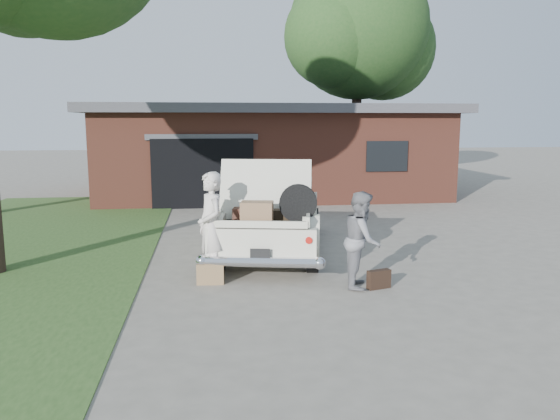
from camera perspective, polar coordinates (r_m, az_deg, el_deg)
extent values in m
plane|color=gray|center=(9.84, 0.45, -6.90)|extent=(90.00, 90.00, 0.00)
cube|color=#2D4C1E|center=(13.34, -25.65, -3.46)|extent=(6.00, 16.00, 0.02)
cube|color=brown|center=(21.02, -1.13, 5.90)|extent=(12.00, 7.00, 3.00)
cube|color=#4C4C51|center=(20.99, -1.15, 10.40)|extent=(12.80, 7.80, 0.30)
cube|color=black|center=(17.49, -8.06, 3.81)|extent=(3.20, 0.30, 2.20)
cube|color=#4C4C51|center=(17.35, -8.15, 7.57)|extent=(3.50, 0.12, 0.18)
cube|color=black|center=(18.32, 11.10, 5.54)|extent=(1.40, 0.08, 1.00)
cylinder|color=#38281E|center=(25.41, 7.97, 9.15)|extent=(0.44, 0.44, 5.44)
sphere|color=#304F20|center=(25.73, 8.18, 18.28)|extent=(6.24, 6.24, 6.24)
sphere|color=#304F20|center=(26.61, 10.81, 16.22)|extent=(4.68, 4.68, 4.68)
sphere|color=#304F20|center=(24.61, 5.73, 17.60)|extent=(4.37, 4.37, 4.37)
cube|color=beige|center=(11.64, -0.80, -1.22)|extent=(2.82, 5.24, 0.65)
cube|color=#B7B6A1|center=(11.84, -0.69, 1.76)|extent=(2.00, 2.27, 0.52)
cube|color=black|center=(12.78, -0.35, 2.23)|extent=(1.53, 0.38, 0.44)
cube|color=black|center=(10.91, -1.08, 1.01)|extent=(1.53, 0.38, 0.44)
cylinder|color=black|center=(10.17, -6.50, -4.51)|extent=(0.34, 0.69, 0.66)
cylinder|color=black|center=(10.01, 3.42, -4.69)|extent=(0.34, 0.69, 0.66)
cylinder|color=black|center=(13.43, -3.92, -1.09)|extent=(0.34, 0.69, 0.66)
cylinder|color=black|center=(13.31, 3.55, -1.18)|extent=(0.34, 0.69, 0.66)
cylinder|color=silver|center=(9.22, -2.08, -5.45)|extent=(2.03, 0.57, 0.18)
cylinder|color=#A5140F|center=(9.32, -7.04, -2.97)|extent=(0.14, 0.12, 0.12)
cylinder|color=#A5140F|center=(9.15, 3.04, -3.14)|extent=(0.14, 0.12, 0.12)
cube|color=black|center=(9.17, -2.10, -4.58)|extent=(0.34, 0.09, 0.17)
cube|color=black|center=(9.73, -1.71, -1.26)|extent=(1.72, 1.37, 0.04)
cube|color=beige|center=(9.82, -6.33, -0.62)|extent=(0.27, 1.08, 0.18)
cube|color=beige|center=(9.66, 2.99, -0.73)|extent=(0.27, 1.08, 0.18)
cube|color=beige|center=(9.18, -2.04, -1.51)|extent=(1.57, 0.37, 0.12)
cube|color=beige|center=(9.96, -1.54, 2.18)|extent=(1.73, 0.79, 1.07)
cube|color=#45281D|center=(9.84, -2.83, -0.37)|extent=(0.76, 0.57, 0.22)
cube|color=#8E6948|center=(9.46, -2.43, -0.27)|extent=(0.61, 0.46, 0.38)
cube|color=black|center=(9.83, -0.82, -0.43)|extent=(0.71, 0.54, 0.20)
cylinder|color=black|center=(9.58, 1.91, 0.72)|extent=(0.69, 0.29, 0.67)
imported|color=silver|center=(9.42, -7.25, -1.78)|extent=(0.66, 0.80, 1.89)
imported|color=gray|center=(9.14, 8.56, -3.07)|extent=(0.81, 0.92, 1.61)
cube|color=#917049|center=(9.38, -7.30, -6.66)|extent=(0.47, 0.18, 0.35)
cube|color=black|center=(9.23, 10.29, -7.14)|extent=(0.43, 0.24, 0.31)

